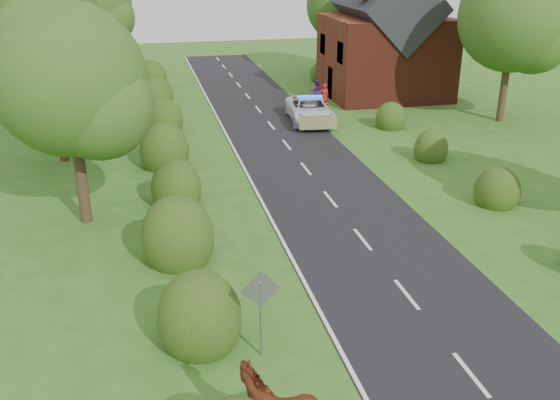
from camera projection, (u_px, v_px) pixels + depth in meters
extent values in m
plane|color=#2E641D|center=(471.00, 375.00, 15.74)|extent=(120.00, 120.00, 0.00)
cube|color=black|center=(311.00, 176.00, 29.26)|extent=(6.00, 70.00, 0.02)
cube|color=white|center=(471.00, 374.00, 15.73)|extent=(0.12, 1.80, 0.01)
cube|color=white|center=(407.00, 294.00, 19.34)|extent=(0.12, 1.80, 0.01)
cube|color=white|center=(362.00, 239.00, 22.94)|extent=(0.12, 1.80, 0.01)
cube|color=white|center=(330.00, 199.00, 26.55)|extent=(0.12, 1.80, 0.01)
cube|color=white|center=(306.00, 169.00, 30.15)|extent=(0.12, 1.80, 0.01)
cube|color=white|center=(287.00, 145.00, 33.76)|extent=(0.12, 1.80, 0.01)
cube|color=white|center=(271.00, 125.00, 37.37)|extent=(0.12, 1.80, 0.01)
cube|color=white|center=(258.00, 109.00, 40.97)|extent=(0.12, 1.80, 0.01)
cube|color=white|center=(248.00, 96.00, 44.58)|extent=(0.12, 1.80, 0.01)
cube|color=white|center=(238.00, 85.00, 48.19)|extent=(0.12, 1.80, 0.01)
cube|color=white|center=(231.00, 75.00, 51.79)|extent=(0.12, 1.80, 0.01)
cube|color=white|center=(224.00, 66.00, 55.40)|extent=(0.12, 1.80, 0.01)
cube|color=white|center=(218.00, 59.00, 59.00)|extent=(0.12, 1.80, 0.01)
cube|color=white|center=(251.00, 180.00, 28.65)|extent=(0.12, 70.00, 0.01)
ellipsoid|color=#1F3914|center=(199.00, 318.00, 16.82)|extent=(2.30, 2.41, 2.70)
ellipsoid|color=#1F3914|center=(178.00, 237.00, 21.25)|extent=(2.50, 2.62, 3.00)
ellipsoid|color=#1F3914|center=(176.00, 189.00, 25.88)|extent=(2.10, 2.20, 2.50)
ellipsoid|color=#1F3914|center=(164.00, 151.00, 30.31)|extent=(2.40, 2.52, 2.80)
ellipsoid|color=#1F3914|center=(164.00, 120.00, 35.80)|extent=(2.20, 2.31, 2.60)
ellipsoid|color=#1F3914|center=(156.00, 97.00, 41.16)|extent=(2.30, 2.41, 2.70)
ellipsoid|color=#1F3914|center=(151.00, 79.00, 46.54)|extent=(2.40, 2.52, 2.80)
ellipsoid|color=#1F3914|center=(497.00, 191.00, 25.90)|extent=(1.90, 2.00, 2.10)
ellipsoid|color=#1F3914|center=(431.00, 149.00, 31.30)|extent=(1.70, 1.78, 2.00)
ellipsoid|color=#1F3914|center=(391.00, 119.00, 36.77)|extent=(1.80, 1.89, 2.00)
ellipsoid|color=#1F3914|center=(321.00, 74.00, 49.35)|extent=(1.70, 1.78, 2.00)
cylinder|color=#332316|center=(81.00, 174.00, 23.74)|extent=(0.44, 0.44, 3.96)
sphere|color=#355622|center=(69.00, 80.00, 22.37)|extent=(5.60, 5.60, 5.60)
sphere|color=#3E6A1B|center=(99.00, 106.00, 22.41)|extent=(3.92, 3.92, 3.92)
cylinder|color=#332316|center=(60.00, 124.00, 30.68)|extent=(0.44, 0.44, 3.74)
sphere|color=#355622|center=(50.00, 54.00, 29.39)|extent=(5.60, 5.60, 5.60)
sphere|color=#3E6A1B|center=(73.00, 74.00, 29.41)|extent=(3.92, 3.92, 3.92)
cylinder|color=#332316|center=(49.00, 76.00, 39.18)|extent=(0.44, 0.44, 4.84)
sphere|color=#355622|center=(39.00, 3.00, 37.51)|extent=(6.80, 6.80, 6.80)
sphere|color=#3E6A1B|center=(61.00, 22.00, 37.56)|extent=(4.76, 4.76, 4.76)
cylinder|color=#332316|center=(97.00, 54.00, 48.84)|extent=(0.44, 0.44, 4.18)
sphere|color=#355622|center=(92.00, 4.00, 47.39)|extent=(6.00, 6.00, 6.00)
sphere|color=#3E6A1B|center=(107.00, 17.00, 47.43)|extent=(4.20, 4.20, 4.20)
cylinder|color=#332316|center=(504.00, 85.00, 37.63)|extent=(0.44, 0.44, 4.40)
sphere|color=#355622|center=(514.00, 17.00, 36.11)|extent=(6.40, 6.40, 6.40)
sphere|color=#3E6A1B|center=(535.00, 35.00, 36.14)|extent=(4.48, 4.48, 4.48)
cylinder|color=#332316|center=(342.00, 51.00, 51.11)|extent=(0.44, 0.44, 3.96)
sphere|color=#355622|center=(344.00, 5.00, 49.74)|extent=(6.00, 6.00, 6.00)
sphere|color=#3E6A1B|center=(358.00, 17.00, 49.76)|extent=(4.20, 4.20, 4.20)
cylinder|color=gray|center=(261.00, 320.00, 16.09)|extent=(0.08, 0.08, 2.20)
cube|color=gray|center=(261.00, 289.00, 15.75)|extent=(1.06, 0.04, 1.06)
cube|color=maroon|center=(385.00, 57.00, 43.70)|extent=(8.00, 7.00, 5.50)
cube|color=black|center=(388.00, 6.00, 42.39)|extent=(5.94, 7.40, 5.94)
imported|color=white|center=(310.00, 110.00, 37.96)|extent=(2.90, 5.49, 1.47)
cube|color=yellow|center=(318.00, 123.00, 35.54)|extent=(2.19, 0.25, 0.81)
cube|color=blue|center=(310.00, 97.00, 37.65)|extent=(1.48, 0.41, 0.14)
imported|color=maroon|center=(324.00, 97.00, 40.68)|extent=(0.65, 0.45, 1.74)
imported|color=#421B61|center=(316.00, 91.00, 42.51)|extent=(0.86, 0.72, 1.61)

